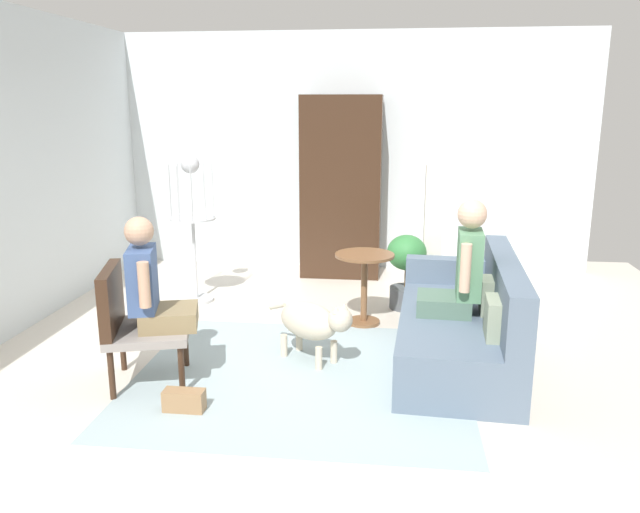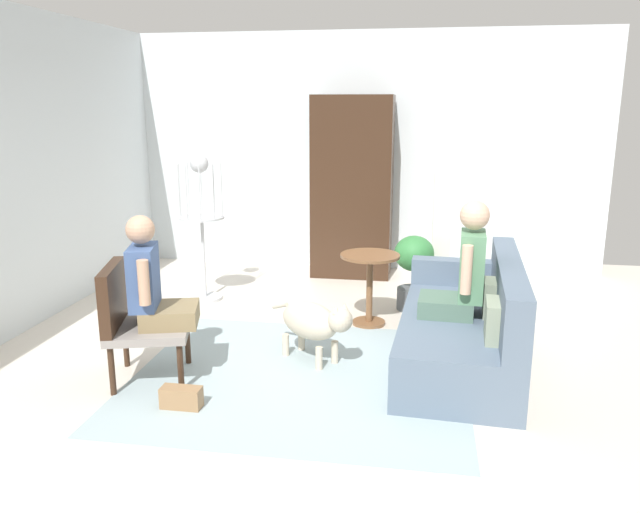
% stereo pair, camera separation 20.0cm
% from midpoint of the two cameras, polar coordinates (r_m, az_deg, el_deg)
% --- Properties ---
extents(ground_plane, '(7.37, 7.37, 0.00)m').
position_cam_midpoint_polar(ground_plane, '(5.04, -2.11, -9.70)').
color(ground_plane, beige).
extents(back_wall, '(5.97, 0.12, 2.86)m').
position_cam_midpoint_polar(back_wall, '(7.76, 1.42, 9.51)').
color(back_wall, silver).
rests_on(back_wall, ground).
extents(area_rug, '(2.49, 2.25, 0.01)m').
position_cam_midpoint_polar(area_rug, '(4.80, -3.03, -10.93)').
color(area_rug, '#9EB2B7').
rests_on(area_rug, ground).
extents(couch, '(0.99, 1.97, 0.85)m').
position_cam_midpoint_polar(couch, '(5.07, 12.01, -6.25)').
color(couch, slate).
rests_on(couch, ground).
extents(armchair, '(0.72, 0.73, 0.88)m').
position_cam_midpoint_polar(armchair, '(4.75, -18.11, -5.37)').
color(armchair, '#382316').
rests_on(armchair, ground).
extents(person_on_couch, '(0.51, 0.53, 0.90)m').
position_cam_midpoint_polar(person_on_couch, '(4.90, 11.71, -1.11)').
color(person_on_couch, '#4F6D5D').
extents(person_on_armchair, '(0.55, 0.53, 0.82)m').
position_cam_midpoint_polar(person_on_armchair, '(4.66, -16.41, -2.56)').
color(person_on_armchair, olive).
extents(round_end_table, '(0.55, 0.55, 0.67)m').
position_cam_midpoint_polar(round_end_table, '(5.76, 3.09, -1.87)').
color(round_end_table, brown).
rests_on(round_end_table, ground).
extents(dog, '(0.74, 0.57, 0.55)m').
position_cam_midpoint_polar(dog, '(4.95, -1.89, -5.99)').
color(dog, beige).
rests_on(dog, ground).
extents(bird_cage_stand, '(0.47, 0.47, 1.52)m').
position_cam_midpoint_polar(bird_cage_stand, '(6.49, -12.46, 3.40)').
color(bird_cage_stand, silver).
rests_on(bird_cage_stand, ground).
extents(potted_plant, '(0.39, 0.39, 0.75)m').
position_cam_midpoint_polar(potted_plant, '(6.24, 7.01, -0.84)').
color(potted_plant, '#4C5156').
rests_on(potted_plant, ground).
extents(column_lamp, '(0.20, 0.20, 1.42)m').
position_cam_midpoint_polar(column_lamp, '(6.44, 9.40, 1.91)').
color(column_lamp, '#4C4742').
rests_on(column_lamp, ground).
extents(armoire_cabinet, '(0.93, 0.56, 2.11)m').
position_cam_midpoint_polar(armoire_cabinet, '(7.39, 1.20, 6.39)').
color(armoire_cabinet, '#382316').
rests_on(armoire_cabinet, ground).
extents(handbag, '(0.28, 0.12, 0.15)m').
position_cam_midpoint_polar(handbag, '(4.40, -13.66, -12.72)').
color(handbag, '#99724C').
rests_on(handbag, ground).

